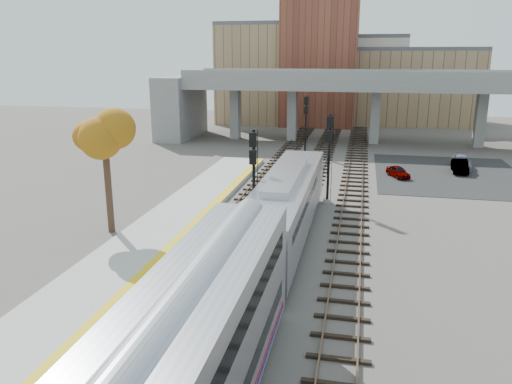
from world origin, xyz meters
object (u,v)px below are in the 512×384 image
at_px(signal_mast_near, 254,185).
at_px(tree, 104,135).
at_px(signal_mast_mid, 329,160).
at_px(signal_mast_far, 306,126).
at_px(car_a, 398,172).
at_px(locomotive, 286,204).
at_px(car_b, 460,166).
at_px(car_c, 461,162).

height_order(signal_mast_near, tree, tree).
bearing_deg(signal_mast_near, signal_mast_mid, 64.56).
relative_size(signal_mast_mid, tree, 0.81).
bearing_deg(signal_mast_far, signal_mast_mid, -78.44).
xyz_separation_m(signal_mast_near, signal_mast_far, (0.00, 28.67, -0.08)).
relative_size(signal_mast_far, car_a, 2.18).
bearing_deg(locomotive, car_b, 57.09).
xyz_separation_m(tree, car_c, (26.16, 25.03, -5.82)).
xyz_separation_m(signal_mast_far, car_b, (16.24, -6.72, -2.67)).
relative_size(signal_mast_mid, car_b, 1.80).
bearing_deg(car_b, car_a, -148.18).
distance_m(signal_mast_near, car_b, 27.44).
height_order(signal_mast_mid, car_b, signal_mast_mid).
height_order(car_a, car_b, car_b).
bearing_deg(locomotive, signal_mast_far, 94.20).
bearing_deg(car_a, signal_mast_mid, -145.21).
bearing_deg(locomotive, tree, -174.26).
relative_size(signal_mast_far, car_b, 1.74).
distance_m(locomotive, signal_mast_near, 2.40).
bearing_deg(tree, signal_mast_near, 6.45).
height_order(signal_mast_mid, tree, tree).
distance_m(signal_mast_near, car_a, 21.42).
bearing_deg(locomotive, signal_mast_mid, 76.80).
xyz_separation_m(signal_mast_near, signal_mast_mid, (4.10, 8.62, 0.07)).
xyz_separation_m(locomotive, car_c, (14.61, 23.87, -1.60)).
xyz_separation_m(signal_mast_mid, car_c, (12.61, 15.35, -2.83)).
xyz_separation_m(signal_mast_far, car_a, (10.12, -10.01, -2.78)).
distance_m(signal_mast_far, car_b, 17.78).
bearing_deg(signal_mast_far, signal_mast_near, -90.00).
height_order(tree, car_c, tree).
bearing_deg(car_c, signal_mast_near, -119.64).
distance_m(locomotive, signal_mast_far, 28.67).
height_order(signal_mast_far, tree, tree).
distance_m(signal_mast_near, tree, 9.99).
bearing_deg(car_b, signal_mast_mid, -128.75).
height_order(car_a, car_c, car_c).
height_order(signal_mast_near, car_a, signal_mast_near).
bearing_deg(signal_mast_far, car_c, -15.71).
height_order(signal_mast_near, car_b, signal_mast_near).
relative_size(signal_mast_near, car_a, 2.21).
distance_m(tree, car_b, 34.98).
relative_size(car_a, car_b, 0.80).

